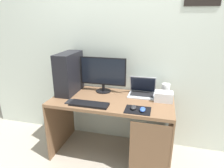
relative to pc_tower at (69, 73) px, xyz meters
name	(u,v)px	position (x,y,z in m)	size (l,w,h in m)	color
ground_plane	(112,152)	(0.56, -0.08, -0.99)	(8.00, 8.00, 0.00)	#9E9384
wall_back	(120,45)	(0.57, 0.30, 0.31)	(4.00, 0.05, 2.60)	beige
desk	(113,111)	(0.58, -0.09, -0.40)	(1.39, 0.69, 0.74)	brown
pc_tower	(69,73)	(0.00, 0.00, 0.00)	(0.19, 0.45, 0.50)	black
monitor	(103,74)	(0.40, 0.11, -0.01)	(0.57, 0.19, 0.44)	black
laptop	(142,91)	(0.88, 0.13, -0.20)	(0.31, 0.25, 0.23)	#B7BCC6
speaker	(166,90)	(1.16, 0.16, -0.17)	(0.09, 0.09, 0.15)	white
projector	(164,97)	(1.14, 0.00, -0.19)	(0.20, 0.14, 0.11)	silver
keyboard	(89,104)	(0.37, -0.31, -0.24)	(0.42, 0.14, 0.02)	black
mousepad	(138,110)	(0.89, -0.30, -0.25)	(0.26, 0.20, 0.01)	black
mouse_left	(134,107)	(0.84, -0.29, -0.23)	(0.06, 0.10, 0.03)	#232326
mouse_right	(143,109)	(0.94, -0.32, -0.23)	(0.06, 0.10, 0.03)	#2D51B2
cell_phone	(70,101)	(0.13, -0.29, -0.24)	(0.07, 0.13, 0.01)	#232326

